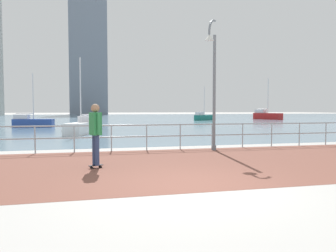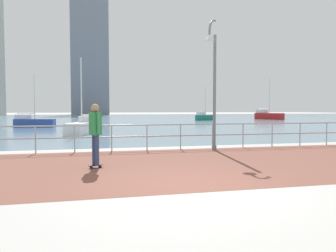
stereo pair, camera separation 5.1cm
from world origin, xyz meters
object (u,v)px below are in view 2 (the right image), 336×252
Objects in this scene: lamppost at (213,78)px; sailboat_teal at (33,122)px; skateboarder at (95,130)px; sailboat_yellow at (83,127)px; sailboat_red at (268,115)px; sailboat_blue at (205,117)px.

sailboat_teal is (-10.07, 19.41, -2.40)m from lamppost.
sailboat_teal is at bearing 117.41° from lamppost.
skateboarder is 12.77m from sailboat_yellow.
sailboat_yellow is 37.84m from sailboat_red.
sailboat_red is (27.64, 37.68, -0.45)m from skateboarder.
sailboat_red is at bearing 41.26° from sailboat_yellow.
skateboarder is 46.74m from sailboat_red.
sailboat_teal is 36.59m from sailboat_red.
sailboat_teal is at bearing 103.94° from skateboarder.
skateboarder is 0.35× the size of sailboat_blue.
sailboat_yellow is 28.75m from sailboat_blue.
sailboat_red is 11.65m from sailboat_blue.
lamppost is at bearing 31.59° from skateboarder.
sailboat_yellow is at bearing 93.59° from skateboarder.
sailboat_red reaches higher than lamppost.
sailboat_teal is at bearing -147.53° from sailboat_blue.
skateboarder is 0.36× the size of sailboat_teal.
sailboat_blue is at bearing 70.79° from lamppost.
skateboarder is at bearing -126.26° from sailboat_red.
sailboat_red reaches higher than sailboat_teal.
sailboat_blue reaches higher than sailboat_teal.
sailboat_red is at bearing 53.74° from skateboarder.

